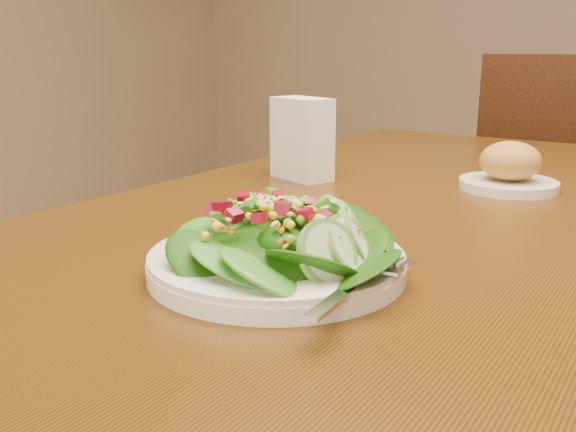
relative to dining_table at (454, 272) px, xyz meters
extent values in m
cube|color=#472B0D|center=(0.00, 0.00, 0.08)|extent=(0.90, 1.40, 0.04)
cylinder|color=#3A1B09|center=(-0.39, 0.64, -0.29)|extent=(0.07, 0.07, 0.71)
cube|color=#3A1B09|center=(-0.08, 1.17, -0.20)|extent=(0.47, 0.47, 0.04)
cylinder|color=#3A1B09|center=(-0.28, 1.33, -0.44)|extent=(0.04, 0.04, 0.42)
cylinder|color=#3A1B09|center=(-0.24, 0.96, -0.44)|extent=(0.04, 0.04, 0.42)
cube|color=#3A1B09|center=(-0.06, 0.96, 0.06)|extent=(0.42, 0.07, 0.48)
cylinder|color=silver|center=(-0.05, -0.38, 0.11)|extent=(0.25, 0.25, 0.02)
ellipsoid|color=black|center=(-0.05, -0.38, 0.14)|extent=(0.17, 0.17, 0.04)
cube|color=silver|center=(0.05, -0.41, 0.12)|extent=(0.05, 0.18, 0.01)
cylinder|color=silver|center=(0.03, 0.13, 0.11)|extent=(0.15, 0.15, 0.01)
ellipsoid|color=#A37E3C|center=(0.03, 0.13, 0.15)|extent=(0.09, 0.09, 0.06)
cube|color=white|center=(-0.28, 0.03, 0.17)|extent=(0.11, 0.09, 0.13)
cube|color=white|center=(-0.28, 0.03, 0.18)|extent=(0.10, 0.07, 0.11)
camera|label=1|loc=(0.28, -0.86, 0.31)|focal=40.00mm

